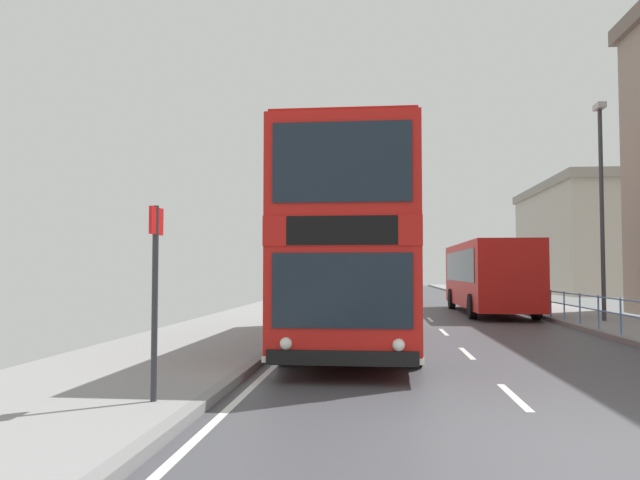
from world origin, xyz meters
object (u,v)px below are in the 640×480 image
(street_lamp_far_side, at_px, (601,194))
(background_building_01, at_px, (600,238))
(double_decker_bus_main, at_px, (356,249))
(background_bus_far_lane, at_px, (488,275))
(bus_stop_sign_near, at_px, (155,280))

(street_lamp_far_side, relative_size, background_building_01, 0.41)
(double_decker_bus_main, height_order, background_bus_far_lane, double_decker_bus_main)
(double_decker_bus_main, bearing_deg, background_building_01, 63.68)
(bus_stop_sign_near, height_order, background_building_01, background_building_01)
(double_decker_bus_main, distance_m, street_lamp_far_side, 10.90)
(double_decker_bus_main, bearing_deg, background_bus_far_lane, 66.90)
(double_decker_bus_main, distance_m, bus_stop_sign_near, 7.61)
(background_bus_far_lane, xyz_separation_m, background_building_01, (13.47, 25.55, 2.87))
(background_bus_far_lane, xyz_separation_m, bus_stop_sign_near, (-7.66, -19.52, 0.07))
(double_decker_bus_main, height_order, background_building_01, background_building_01)
(double_decker_bus_main, relative_size, background_bus_far_lane, 1.03)
(bus_stop_sign_near, bearing_deg, double_decker_bus_main, 71.52)
(background_bus_far_lane, height_order, bus_stop_sign_near, background_bus_far_lane)
(background_bus_far_lane, xyz_separation_m, street_lamp_far_side, (2.91, -5.44, 2.83))
(street_lamp_far_side, xyz_separation_m, background_building_01, (10.56, 30.98, 0.03))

